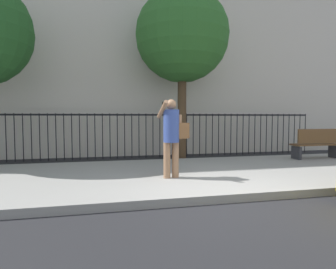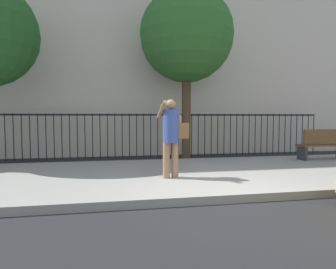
% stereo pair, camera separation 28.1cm
% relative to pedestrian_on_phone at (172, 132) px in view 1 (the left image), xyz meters
% --- Properties ---
extents(ground_plane, '(60.00, 60.00, 0.00)m').
position_rel_pedestrian_on_phone_xyz_m(ground_plane, '(0.75, -1.60, -1.14)').
color(ground_plane, black).
extents(sidewalk, '(28.00, 4.40, 0.15)m').
position_rel_pedestrian_on_phone_xyz_m(sidewalk, '(0.75, 0.60, -1.06)').
color(sidewalk, gray).
rests_on(sidewalk, ground).
extents(iron_fence, '(12.03, 0.04, 1.60)m').
position_rel_pedestrian_on_phone_xyz_m(iron_fence, '(0.75, 4.30, -0.12)').
color(iron_fence, black).
rests_on(iron_fence, ground).
extents(pedestrian_on_phone, '(0.69, 0.50, 1.70)m').
position_rel_pedestrian_on_phone_xyz_m(pedestrian_on_phone, '(0.00, 0.00, 0.00)').
color(pedestrian_on_phone, '#936B4C').
rests_on(pedestrian_on_phone, sidewalk).
extents(street_bench, '(1.60, 0.45, 0.95)m').
position_rel_pedestrian_on_phone_xyz_m(street_bench, '(5.18, 1.74, -0.49)').
color(street_bench, brown).
rests_on(street_bench, sidewalk).
extents(street_tree_near, '(3.14, 3.14, 5.79)m').
position_rel_pedestrian_on_phone_xyz_m(street_tree_near, '(1.23, 3.51, 3.06)').
color(street_tree_near, '#4C3823').
rests_on(street_tree_near, ground).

